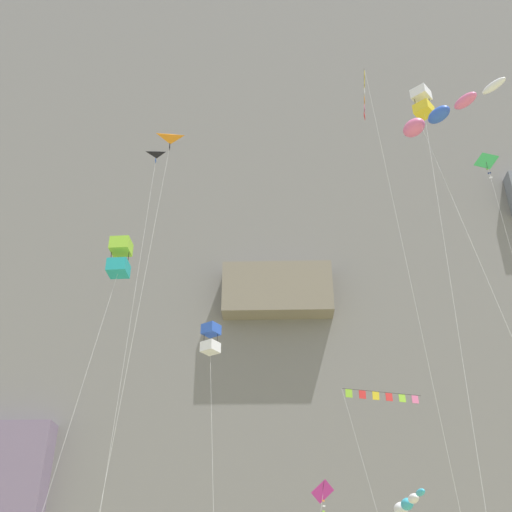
% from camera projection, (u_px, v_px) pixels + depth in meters
% --- Properties ---
extents(cliff_face, '(180.00, 26.41, 72.69)m').
position_uv_depth(cliff_face, '(276.00, 274.00, 69.18)').
color(cliff_face, slate).
rests_on(cliff_face, ground).
extents(kite_banner_far_left, '(1.86, 5.62, 32.86)m').
position_uv_depth(kite_banner_far_left, '(372.00, 127.00, 38.98)').
color(kite_banner_far_left, black).
rests_on(kite_banner_far_left, ground).
extents(kite_delta_upper_left, '(2.24, 2.24, 25.76)m').
position_uv_depth(kite_delta_upper_left, '(165.00, 173.00, 33.91)').
color(kite_delta_upper_left, orange).
rests_on(kite_delta_upper_left, ground).
extents(kite_box_far_right, '(3.04, 6.22, 31.99)m').
position_uv_depth(kite_box_far_right, '(422.00, 103.00, 39.13)').
color(kite_box_far_right, white).
rests_on(kite_box_far_right, ground).
extents(kite_banner_mid_left, '(5.16, 5.30, 15.43)m').
position_uv_depth(kite_banner_mid_left, '(383.00, 405.00, 38.54)').
color(kite_banner_mid_left, black).
rests_on(kite_banner_mid_left, ground).
extents(kite_windsock_high_center, '(4.57, 6.25, 26.43)m').
position_uv_depth(kite_windsock_high_center, '(437.00, 116.00, 32.74)').
color(kite_windsock_high_center, pink).
rests_on(kite_windsock_high_center, ground).
extents(kite_delta_low_center, '(1.11, 6.35, 32.28)m').
position_uv_depth(kite_delta_low_center, '(152.00, 189.00, 44.22)').
color(kite_delta_low_center, black).
rests_on(kite_delta_low_center, ground).
extents(kite_box_upper_mid, '(2.22, 6.40, 20.11)m').
position_uv_depth(kite_box_upper_mid, '(211.00, 339.00, 41.25)').
color(kite_box_upper_mid, blue).
rests_on(kite_box_upper_mid, ground).
extents(kite_diamond_mid_right, '(2.44, 2.58, 10.17)m').
position_uv_depth(kite_diamond_mid_right, '(322.00, 502.00, 35.61)').
color(kite_diamond_mid_right, '#CC3399').
rests_on(kite_diamond_mid_right, ground).
extents(kite_box_near_cliff, '(2.44, 3.53, 20.00)m').
position_uv_depth(kite_box_near_cliff, '(120.00, 258.00, 31.90)').
color(kite_box_near_cliff, '#8CCC33').
rests_on(kite_box_near_cliff, ground).
extents(kite_diamond_mid_center, '(2.00, 5.72, 31.56)m').
position_uv_depth(kite_diamond_mid_center, '(490.00, 176.00, 42.56)').
color(kite_diamond_mid_center, green).
rests_on(kite_diamond_mid_center, ground).
extents(kite_windsock_upper_right, '(2.43, 5.57, 8.55)m').
position_uv_depth(kite_windsock_upper_right, '(406.00, 505.00, 32.11)').
color(kite_windsock_upper_right, white).
rests_on(kite_windsock_upper_right, ground).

